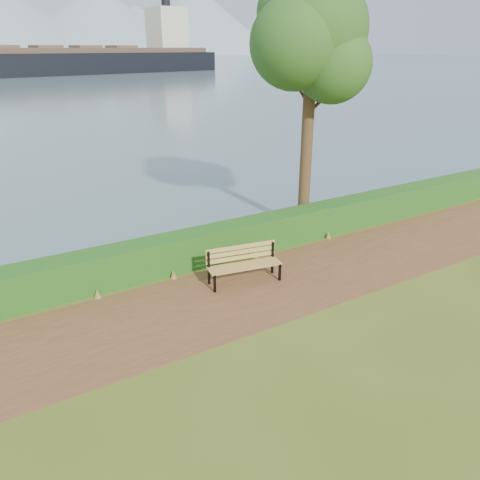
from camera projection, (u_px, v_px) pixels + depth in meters
ground at (246, 300)px, 11.85m from camera, size 140.00×140.00×0.00m
path at (240, 295)px, 12.09m from camera, size 40.00×3.40×0.01m
hedge at (200, 247)px, 13.72m from camera, size 32.00×0.85×1.00m
bench at (243, 262)px, 12.60m from camera, size 2.07×0.93×1.00m
tree at (313, 37)px, 14.15m from camera, size 4.28×3.51×8.36m
cargo_ship at (105, 60)px, 113.33m from camera, size 66.07×22.69×19.83m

